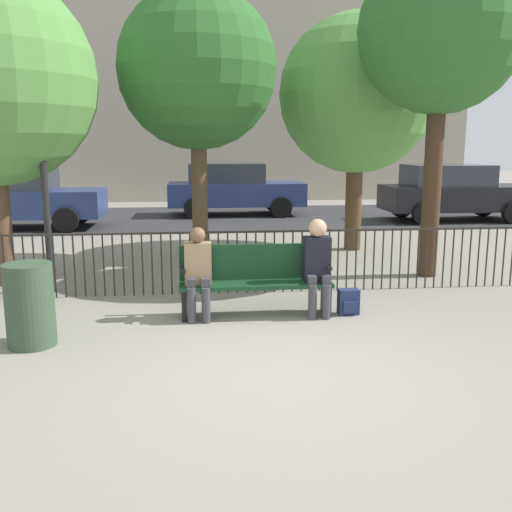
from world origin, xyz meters
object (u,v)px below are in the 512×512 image
lamp_post (41,134)px  parked_car_0 (233,188)px  seated_person_1 (317,261)px  backpack (349,302)px  seated_person_0 (198,268)px  tree_0 (197,70)px  parked_car_1 (453,192)px  tree_1 (441,32)px  trash_bin (30,305)px  park_bench (255,277)px  tree_3 (357,95)px  parked_car_2 (17,197)px

lamp_post → parked_car_0: lamp_post is taller
seated_person_1 → backpack: 0.70m
seated_person_0 → tree_0: 4.47m
seated_person_0 → parked_car_1: parked_car_1 is taller
parked_car_0 → tree_0: bearing=-98.4°
tree_1 → trash_bin: (-5.75, -2.85, -3.48)m
lamp_post → park_bench: bearing=-26.1°
lamp_post → parked_car_0: size_ratio=0.84×
tree_0 → tree_1: 4.11m
backpack → tree_0: size_ratio=0.07×
seated_person_0 → seated_person_1: size_ratio=0.93×
backpack → lamp_post: bearing=159.3°
seated_person_0 → tree_3: size_ratio=0.25×
parked_car_2 → seated_person_1: bearing=-53.6°
tree_3 → backpack: bearing=-105.9°
park_bench → tree_1: 5.05m
seated_person_0 → backpack: 2.03m
parked_car_1 → park_bench: bearing=-127.5°
seated_person_1 → tree_1: size_ratio=0.24×
tree_1 → parked_car_0: 9.64m
tree_0 → seated_person_0: bearing=-90.8°
seated_person_1 → parked_car_1: bearing=56.3°
park_bench → parked_car_1: bearing=52.5°
seated_person_0 → parked_car_1: 11.49m
seated_person_0 → parked_car_0: 10.82m
tree_1 → parked_car_2: (-8.59, 6.39, -3.10)m
tree_3 → trash_bin: 7.93m
lamp_post → trash_bin: lamp_post is taller
tree_1 → parked_car_0: (-2.76, 8.70, -3.10)m
seated_person_0 → tree_1: bearing=27.9°
tree_3 → trash_bin: tree_3 is taller
tree_3 → trash_bin: bearing=-133.6°
seated_person_0 → parked_car_0: bearing=84.0°
park_bench → parked_car_0: size_ratio=0.47×
tree_3 → lamp_post: bearing=-151.2°
backpack → parked_car_0: bearing=94.4°
seated_person_1 → tree_3: 5.50m
park_bench → trash_bin: 2.76m
park_bench → backpack: size_ratio=5.87×
backpack → tree_1: (1.92, 2.06, 3.78)m
lamp_post → parked_car_1: lamp_post is taller
park_bench → tree_1: tree_1 is taller
tree_0 → tree_1: (3.84, -1.40, 0.45)m
trash_bin → tree_1: bearing=26.4°
seated_person_0 → trash_bin: bearing=-156.9°
park_bench → trash_bin: trash_bin is taller
park_bench → tree_0: size_ratio=0.40×
tree_3 → parked_car_1: bearing=45.4°
backpack → parked_car_2: size_ratio=0.08×
seated_person_0 → seated_person_1: (1.54, 0.00, 0.06)m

